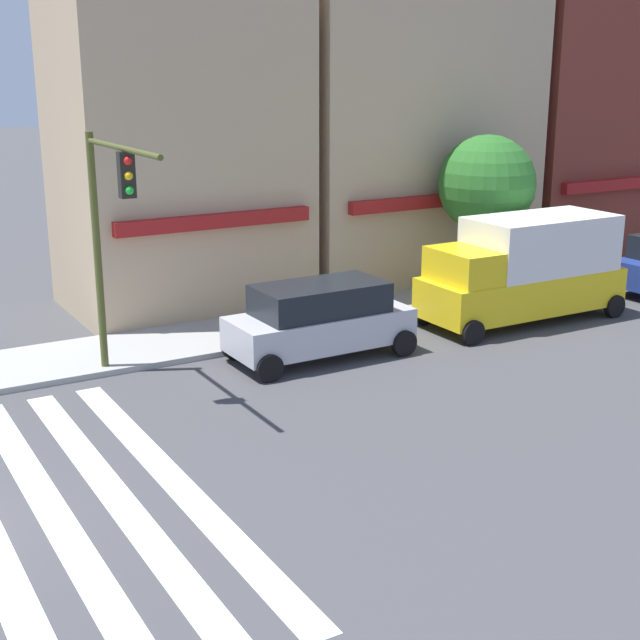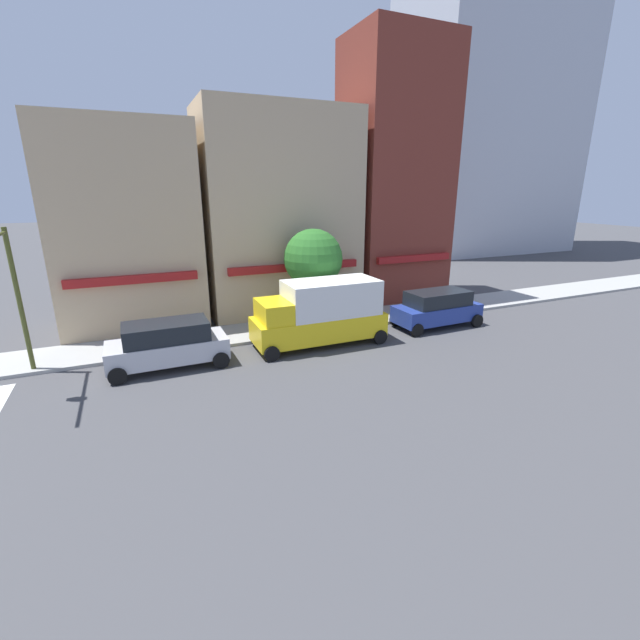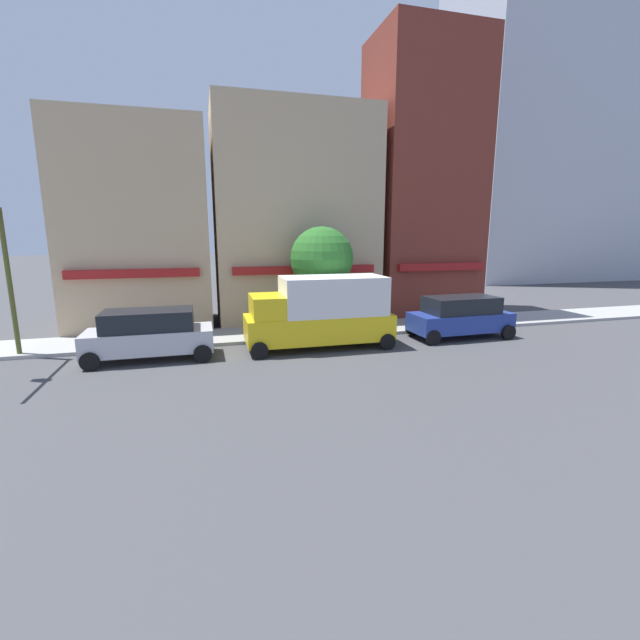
# 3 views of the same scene
# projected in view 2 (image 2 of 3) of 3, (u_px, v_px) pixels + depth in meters

# --- Properties ---
(storefront_row) EXTENTS (22.42, 5.30, 15.76)m
(storefront_row) POSITION_uv_depth(u_px,v_px,m) (289.00, 202.00, 24.85)
(storefront_row) COLOR tan
(storefront_row) RESTS_ON ground_plane
(tower_distant) EXTENTS (19.81, 11.25, 44.84)m
(tower_distant) POSITION_uv_depth(u_px,v_px,m) (496.00, 39.00, 45.69)
(tower_distant) COLOR #B2B7C1
(tower_distant) RESTS_ON ground_plane
(traffic_signal) EXTENTS (0.32, 4.66, 5.76)m
(traffic_signal) POSITION_uv_depth(u_px,v_px,m) (7.00, 281.00, 15.15)
(traffic_signal) COLOR #474C1E
(traffic_signal) RESTS_ON ground_plane
(suv_silver) EXTENTS (4.71, 2.12, 1.94)m
(suv_silver) POSITION_uv_depth(u_px,v_px,m) (168.00, 344.00, 17.45)
(suv_silver) COLOR #B7B7BC
(suv_silver) RESTS_ON ground_plane
(box_truck_yellow) EXTENTS (6.21, 2.42, 3.04)m
(box_truck_yellow) POSITION_uv_depth(u_px,v_px,m) (321.00, 312.00, 19.93)
(box_truck_yellow) COLOR yellow
(box_truck_yellow) RESTS_ON ground_plane
(suv_blue) EXTENTS (4.75, 2.12, 1.94)m
(suv_blue) POSITION_uv_depth(u_px,v_px,m) (437.00, 308.00, 22.71)
(suv_blue) COLOR navy
(suv_blue) RESTS_ON ground_plane
(pedestrian_white_shirt) EXTENTS (0.32, 0.32, 1.77)m
(pedestrian_white_shirt) POSITION_uv_depth(u_px,v_px,m) (355.00, 303.00, 23.56)
(pedestrian_white_shirt) COLOR #23232D
(pedestrian_white_shirt) RESTS_ON sidewalk_left
(fire_hydrant) EXTENTS (0.24, 0.24, 0.84)m
(fire_hydrant) POSITION_uv_depth(u_px,v_px,m) (137.00, 344.00, 18.61)
(fire_hydrant) COLOR red
(fire_hydrant) RESTS_ON sidewalk_left
(street_tree) EXTENTS (3.05, 3.05, 5.01)m
(street_tree) POSITION_uv_depth(u_px,v_px,m) (313.00, 259.00, 22.09)
(street_tree) COLOR brown
(street_tree) RESTS_ON sidewalk_left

